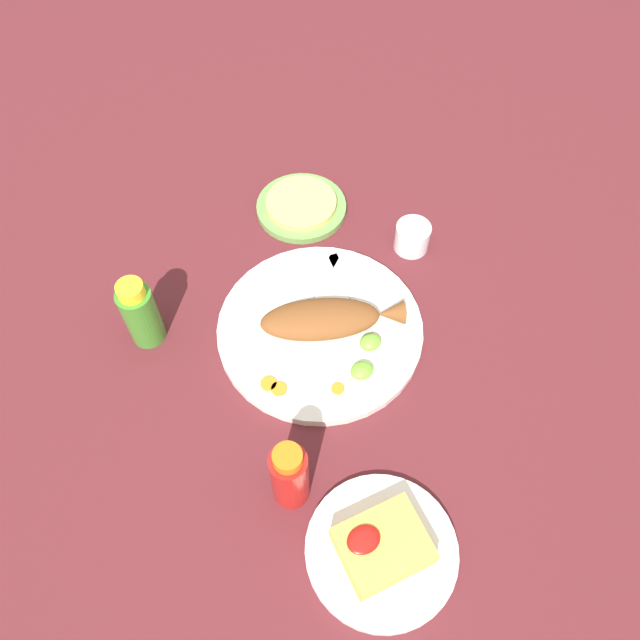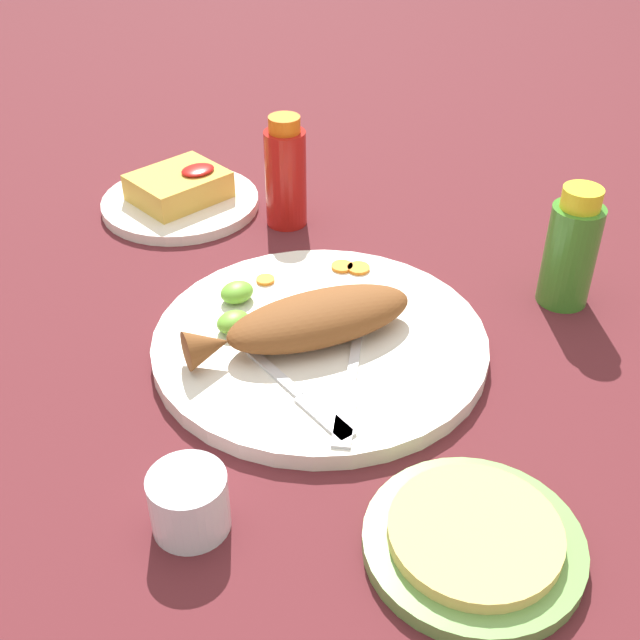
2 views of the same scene
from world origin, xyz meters
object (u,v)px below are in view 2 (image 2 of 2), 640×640
object	(u,v)px
main_plate	(320,343)
tortilla_plate	(473,544)
fried_fish	(310,321)
side_plate_fries	(181,203)
hot_sauce_bottle_red	(286,175)
hot_sauce_bottle_green	(571,250)
salt_cup	(190,505)
fork_near	(349,388)
fork_far	(296,391)

from	to	relation	value
main_plate	tortilla_plate	size ratio (longest dim) A/B	1.99
fried_fish	side_plate_fries	bearing A→B (deg)	96.12
hot_sauce_bottle_red	tortilla_plate	distance (m)	0.56
hot_sauce_bottle_green	salt_cup	xyz separation A→B (m)	(-0.50, 0.02, -0.04)
fried_fish	hot_sauce_bottle_red	xyz separation A→B (m)	(0.17, 0.23, 0.03)
hot_sauce_bottle_red	fork_near	bearing A→B (deg)	-121.72
main_plate	salt_cup	distance (m)	0.25
side_plate_fries	tortilla_plate	world-z (taller)	same
fried_fish	salt_cup	distance (m)	0.25
fried_fish	tortilla_plate	xyz separation A→B (m)	(-0.08, -0.27, -0.03)
main_plate	side_plate_fries	size ratio (longest dim) A/B	1.64
hot_sauce_bottle_green	fork_near	bearing A→B (deg)	172.79
hot_sauce_bottle_green	side_plate_fries	xyz separation A→B (m)	(-0.19, 0.48, -0.06)
hot_sauce_bottle_green	salt_cup	distance (m)	0.50
salt_cup	side_plate_fries	size ratio (longest dim) A/B	0.30
main_plate	fork_near	size ratio (longest dim) A/B	2.29
fork_near	hot_sauce_bottle_red	bearing A→B (deg)	-161.36
hot_sauce_bottle_green	fried_fish	bearing A→B (deg)	155.83
fork_far	main_plate	bearing A→B (deg)	128.09
main_plate	hot_sauce_bottle_green	size ratio (longest dim) A/B	2.48
hot_sauce_bottle_green	side_plate_fries	world-z (taller)	hot_sauce_bottle_green
fork_near	salt_cup	world-z (taller)	salt_cup
hot_sauce_bottle_red	salt_cup	size ratio (longest dim) A/B	2.28
hot_sauce_bottle_green	tortilla_plate	bearing A→B (deg)	-156.90
hot_sauce_bottle_green	main_plate	bearing A→B (deg)	155.66
fried_fish	hot_sauce_bottle_green	size ratio (longest dim) A/B	1.76
salt_cup	hot_sauce_bottle_red	bearing A→B (deg)	40.23
main_plate	fork_far	distance (m)	0.09
fork_near	hot_sauce_bottle_green	distance (m)	0.31
main_plate	side_plate_fries	xyz separation A→B (m)	(0.08, 0.36, -0.00)
fried_fish	hot_sauce_bottle_red	distance (m)	0.28
hot_sauce_bottle_green	salt_cup	world-z (taller)	hot_sauce_bottle_green
side_plate_fries	hot_sauce_bottle_green	bearing A→B (deg)	-68.72
tortilla_plate	side_plate_fries	bearing A→B (deg)	75.40
tortilla_plate	main_plate	bearing A→B (deg)	72.02
main_plate	salt_cup	world-z (taller)	salt_cup
fork_far	hot_sauce_bottle_green	distance (m)	0.35
fork_far	hot_sauce_bottle_red	distance (m)	0.37
fork_far	hot_sauce_bottle_red	size ratio (longest dim) A/B	1.27
fried_fish	salt_cup	size ratio (longest dim) A/B	3.84
fork_far	tortilla_plate	distance (m)	0.22
salt_cup	fork_near	bearing A→B (deg)	4.98
side_plate_fries	salt_cup	bearing A→B (deg)	-124.06
fried_fish	hot_sauce_bottle_green	xyz separation A→B (m)	(0.27, -0.12, 0.03)
main_plate	fork_near	xyz separation A→B (m)	(-0.04, -0.08, 0.01)
main_plate	fried_fish	size ratio (longest dim) A/B	1.41
fried_fish	fork_near	world-z (taller)	fried_fish
hot_sauce_bottle_red	hot_sauce_bottle_green	distance (m)	0.37
side_plate_fries	tortilla_plate	xyz separation A→B (m)	(-0.16, -0.63, 0.00)
salt_cup	tortilla_plate	size ratio (longest dim) A/B	0.37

